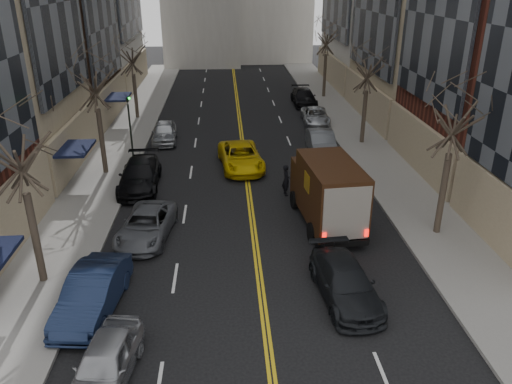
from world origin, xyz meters
TOP-DOWN VIEW (x-y plane):
  - sidewalk_left at (-9.00, 27.00)m, footprint 4.00×66.00m
  - sidewalk_right at (9.00, 27.00)m, footprint 4.00×66.00m
  - tree_lf_near at (-8.80, 8.00)m, footprint 3.20×3.20m
  - tree_lf_mid at (-8.80, 20.00)m, footprint 3.20×3.20m
  - tree_lf_far at (-8.80, 33.00)m, footprint 3.20×3.20m
  - tree_rt_near at (8.80, 11.00)m, footprint 3.20×3.20m
  - tree_rt_mid at (8.80, 25.00)m, footprint 3.20×3.20m
  - tree_rt_far at (8.80, 40.00)m, footprint 3.20×3.20m
  - traffic_signal at (-7.39, 22.00)m, footprint 0.29×0.26m
  - ups_truck at (3.66, 12.46)m, footprint 2.99×6.41m
  - observer_sedan at (3.19, 6.21)m, footprint 2.42×5.01m
  - taxi at (-0.30, 20.61)m, footprint 3.11×5.72m
  - pedestrian at (2.09, 16.13)m, footprint 0.53×0.72m
  - parked_lf_a at (-5.10, 2.41)m, footprint 2.10×4.19m
  - parked_lf_b at (-6.30, 6.00)m, footprint 2.19×4.95m
  - parked_lf_c at (-5.10, 11.57)m, footprint 2.79×5.00m
  - parked_lf_d at (-6.30, 17.69)m, footprint 2.37×5.49m
  - parked_lf_e at (-5.78, 26.42)m, footprint 1.96×4.43m
  - parked_rt_a at (5.39, 22.98)m, footprint 1.80×4.82m
  - parked_rt_b at (6.30, 30.60)m, footprint 2.37×4.73m
  - parked_rt_c at (6.30, 37.06)m, footprint 2.10×5.14m

SIDE VIEW (x-z plane):
  - sidewalk_left at x=-9.00m, z-range 0.00..0.15m
  - sidewalk_right at x=9.00m, z-range 0.00..0.15m
  - parked_rt_b at x=6.30m, z-range 0.00..1.29m
  - parked_lf_c at x=-5.10m, z-range 0.00..1.32m
  - parked_lf_a at x=-5.10m, z-range 0.00..1.37m
  - observer_sedan at x=3.19m, z-range 0.00..1.41m
  - parked_lf_e at x=-5.78m, z-range 0.00..1.48m
  - parked_rt_c at x=6.30m, z-range 0.00..1.49m
  - taxi at x=-0.30m, z-range 0.00..1.52m
  - parked_rt_a at x=5.39m, z-range 0.00..1.57m
  - parked_lf_d at x=-6.30m, z-range 0.00..1.58m
  - parked_lf_b at x=-6.30m, z-range 0.00..1.58m
  - pedestrian at x=2.09m, z-range 0.00..1.81m
  - ups_truck at x=3.66m, z-range 0.01..3.42m
  - traffic_signal at x=-7.39m, z-range 0.47..5.17m
  - tree_lf_far at x=-8.80m, z-range 1.97..10.08m
  - tree_rt_mid at x=8.80m, z-range 2.01..10.33m
  - tree_lf_near at x=-8.80m, z-range 2.03..10.45m
  - tree_rt_near at x=8.80m, z-range 2.10..10.81m
  - tree_lf_mid at x=-8.80m, z-range 2.14..11.05m
  - tree_rt_far at x=8.80m, z-range 2.19..11.29m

